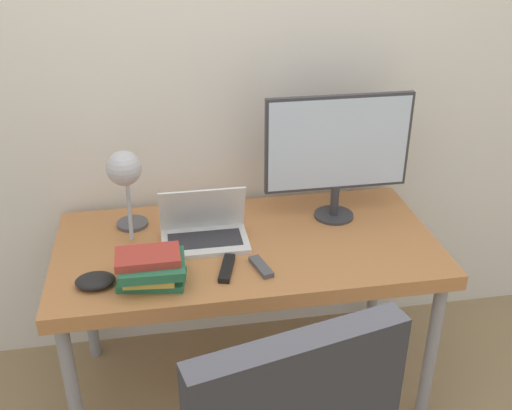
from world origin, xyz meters
TOP-DOWN VIEW (x-y plane):
  - wall_back at (0.00, 0.81)m, footprint 8.00×0.05m
  - desk at (0.00, 0.37)m, footprint 1.49×0.75m
  - laptop at (-0.16, 0.41)m, footprint 0.34×0.22m
  - monitor at (0.40, 0.52)m, footprint 0.60×0.17m
  - desk_lamp at (-0.44, 0.46)m, footprint 0.13×0.27m
  - book_stack at (-0.37, 0.16)m, footprint 0.25×0.20m
  - tv_remote at (-0.10, 0.19)m, footprint 0.08×0.17m
  - media_remote at (0.02, 0.17)m, footprint 0.07×0.14m
  - game_controller at (-0.57, 0.17)m, footprint 0.14×0.11m

SIDE VIEW (x-z plane):
  - desk at x=0.00m, z-range 0.31..1.04m
  - media_remote at x=0.02m, z-range 0.74..0.76m
  - tv_remote at x=-0.10m, z-range 0.74..0.76m
  - game_controller at x=-0.57m, z-range 0.74..0.78m
  - laptop at x=-0.16m, z-range 0.68..0.89m
  - book_stack at x=-0.37m, z-range 0.74..0.86m
  - desk_lamp at x=-0.44m, z-range 0.83..1.22m
  - monitor at x=0.40m, z-range 0.78..1.31m
  - wall_back at x=0.00m, z-range 0.00..2.60m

